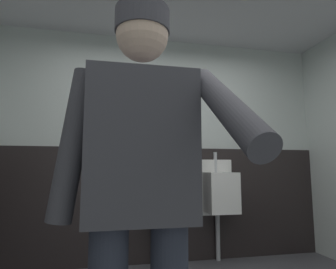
% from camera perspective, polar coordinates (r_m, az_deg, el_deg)
% --- Properties ---
extents(wall_back, '(4.56, 0.12, 2.62)m').
position_cam_1_polar(wall_back, '(3.31, -1.76, -2.42)').
color(wall_back, silver).
rests_on(wall_back, ground_plane).
extents(wainscot_band_back, '(3.96, 0.03, 1.28)m').
position_cam_1_polar(wainscot_band_back, '(3.25, -1.57, -14.17)').
color(wainscot_band_back, black).
rests_on(wainscot_band_back, ground_plane).
extents(urinal_left, '(0.40, 0.34, 1.24)m').
position_cam_1_polar(urinal_left, '(3.08, -2.67, -12.01)').
color(urinal_left, white).
rests_on(urinal_left, ground_plane).
extents(urinal_middle, '(0.40, 0.34, 1.24)m').
position_cam_1_polar(urinal_middle, '(3.28, 10.66, -11.60)').
color(urinal_middle, white).
rests_on(urinal_middle, ground_plane).
extents(privacy_divider_panel, '(0.04, 0.40, 0.90)m').
position_cam_1_polar(privacy_divider_panel, '(3.08, 4.55, -8.77)').
color(privacy_divider_panel, '#4C4C51').
extents(person, '(0.62, 0.60, 1.67)m').
position_cam_1_polar(person, '(1.04, -5.67, -10.73)').
color(person, '#2D3342').
rests_on(person, ground_plane).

